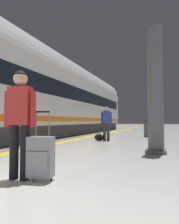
% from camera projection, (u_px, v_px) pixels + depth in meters
% --- Properties ---
extents(safety_line_strip, '(0.36, 80.00, 0.01)m').
position_uv_depth(safety_line_strip, '(91.00, 136.00, 12.00)').
color(safety_line_strip, yellow).
rests_on(safety_line_strip, ground).
extents(tactile_edge_band, '(0.75, 80.00, 0.01)m').
position_uv_depth(tactile_edge_band, '(85.00, 136.00, 12.14)').
color(tactile_edge_band, slate).
rests_on(tactile_edge_band, ground).
extents(high_speed_train, '(2.94, 27.14, 4.97)m').
position_uv_depth(high_speed_train, '(38.00, 91.00, 10.90)').
color(high_speed_train, '#38383D').
rests_on(high_speed_train, ground).
extents(traveller_foreground, '(0.52, 0.25, 1.69)m').
position_uv_depth(traveller_foreground, '(20.00, 116.00, 3.18)').
color(traveller_foreground, black).
rests_on(traveller_foreground, ground).
extents(rolling_suitcase_foreground, '(0.42, 0.30, 1.05)m').
position_uv_depth(rolling_suitcase_foreground, '(41.00, 157.00, 3.08)').
color(rolling_suitcase_foreground, '#9E9EA3').
rests_on(rolling_suitcase_foreground, ground).
extents(passenger_near, '(0.49, 0.26, 1.61)m').
position_uv_depth(passenger_near, '(106.00, 120.00, 9.37)').
color(passenger_near, '#383842').
rests_on(passenger_near, ground).
extents(duffel_bag_near, '(0.44, 0.26, 0.36)m').
position_uv_depth(duffel_bag_near, '(99.00, 137.00, 9.34)').
color(duffel_bag_near, black).
rests_on(duffel_bag_near, ground).
extents(platform_pillar, '(0.56, 0.56, 3.60)m').
position_uv_depth(platform_pillar, '(155.00, 92.00, 5.80)').
color(platform_pillar, slate).
rests_on(platform_pillar, ground).
extents(waste_bin, '(0.46, 0.46, 0.91)m').
position_uv_depth(waste_bin, '(148.00, 129.00, 11.57)').
color(waste_bin, '#4C4C51').
rests_on(waste_bin, ground).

